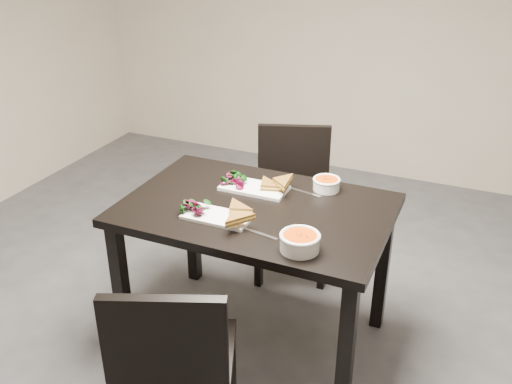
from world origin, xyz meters
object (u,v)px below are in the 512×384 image
(table, at_px, (256,225))
(plate_far, at_px, (254,188))
(chair_far, at_px, (293,191))
(chair_near, at_px, (174,361))
(plate_near, at_px, (217,217))
(soup_bowl_near, at_px, (300,241))
(soup_bowl_far, at_px, (327,183))

(table, distance_m, plate_far, 0.20)
(chair_far, xyz_separation_m, plate_far, (0.00, -0.57, 0.27))
(chair_near, distance_m, plate_far, 0.96)
(table, relative_size, plate_far, 3.78)
(table, relative_size, chair_near, 1.41)
(chair_near, height_order, plate_far, chair_near)
(plate_near, bearing_deg, soup_bowl_near, -13.78)
(chair_far, relative_size, plate_near, 2.88)
(chair_far, bearing_deg, soup_bowl_far, -72.63)
(table, height_order, chair_near, chair_near)
(soup_bowl_near, relative_size, plate_far, 0.51)
(soup_bowl_near, height_order, soup_bowl_far, soup_bowl_near)
(table, relative_size, chair_far, 1.41)
(plate_near, relative_size, soup_bowl_far, 2.23)
(chair_far, bearing_deg, table, -103.01)
(table, bearing_deg, chair_far, 96.34)
(table, bearing_deg, plate_near, -122.32)
(chair_far, distance_m, plate_far, 0.63)
(soup_bowl_near, height_order, plate_far, soup_bowl_near)
(plate_near, height_order, soup_bowl_far, soup_bowl_far)
(plate_near, relative_size, plate_far, 0.93)
(soup_bowl_near, relative_size, soup_bowl_far, 1.23)
(chair_near, height_order, soup_bowl_far, chair_near)
(soup_bowl_far, bearing_deg, chair_far, 126.72)
(plate_near, xyz_separation_m, soup_bowl_near, (0.42, -0.10, 0.03))
(chair_near, bearing_deg, soup_bowl_near, 36.91)
(chair_near, xyz_separation_m, soup_bowl_far, (0.23, 1.05, 0.30))
(table, distance_m, chair_far, 0.74)
(chair_near, relative_size, soup_bowl_far, 6.43)
(chair_far, bearing_deg, chair_near, -105.93)
(chair_near, relative_size, chair_far, 1.00)
(chair_far, distance_m, soup_bowl_far, 0.62)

